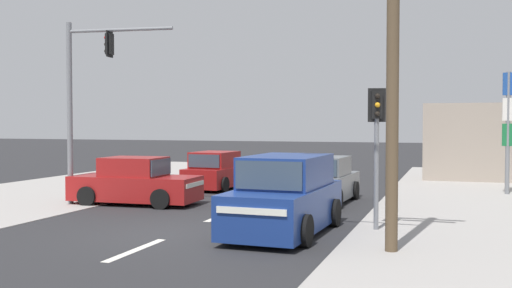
# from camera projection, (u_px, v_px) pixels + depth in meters

# --- Properties ---
(ground_plane) EXTENTS (140.00, 140.00, 0.00)m
(ground_plane) POSITION_uv_depth(u_px,v_px,m) (177.00, 233.00, 14.58)
(ground_plane) COLOR #28282B
(lane_dash_near) EXTENTS (0.20, 2.40, 0.01)m
(lane_dash_near) POSITION_uv_depth(u_px,v_px,m) (136.00, 250.00, 12.68)
(lane_dash_near) COLOR silver
(lane_dash_near) RESTS_ON ground
(lane_dash_mid) EXTENTS (0.20, 2.40, 0.01)m
(lane_dash_mid) POSITION_uv_depth(u_px,v_px,m) (223.00, 215.00, 17.42)
(lane_dash_mid) COLOR silver
(lane_dash_mid) RESTS_ON ground
(lane_dash_far) EXTENTS (0.20, 2.40, 0.01)m
(lane_dash_far) POSITION_uv_depth(u_px,v_px,m) (272.00, 195.00, 22.16)
(lane_dash_far) COLOR silver
(lane_dash_far) RESTS_ON ground
(kerb_left_verge) EXTENTS (8.00, 40.00, 0.02)m
(kerb_left_verge) POSITION_uv_depth(u_px,v_px,m) (8.00, 199.00, 21.05)
(kerb_left_verge) COLOR #A39E99
(kerb_left_verge) RESTS_ON ground
(utility_pole_foreground_right) EXTENTS (3.78, 0.51, 8.96)m
(utility_pole_foreground_right) POSITION_uv_depth(u_px,v_px,m) (386.00, 19.00, 12.36)
(utility_pole_foreground_right) COLOR brown
(utility_pole_foreground_right) RESTS_ON ground
(traffic_signal_mast) EXTENTS (3.67, 0.54, 6.00)m
(traffic_signal_mast) POSITION_uv_depth(u_px,v_px,m) (85.00, 88.00, 19.64)
(traffic_signal_mast) COLOR slate
(traffic_signal_mast) RESTS_ON ground
(pedestal_signal_right_kerb) EXTENTS (0.44, 0.31, 3.56)m
(pedestal_signal_right_kerb) POSITION_uv_depth(u_px,v_px,m) (377.00, 134.00, 14.90)
(pedestal_signal_right_kerb) COLOR slate
(pedestal_signal_right_kerb) RESTS_ON ground
(sedan_crossing_left) EXTENTS (2.04, 4.31, 1.56)m
(sedan_crossing_left) POSITION_uv_depth(u_px,v_px,m) (322.00, 182.00, 20.14)
(sedan_crossing_left) COLOR slate
(sedan_crossing_left) RESTS_ON ground
(hatchback_kerbside_parked) EXTENTS (1.94, 3.72, 1.53)m
(hatchback_kerbside_parked) POSITION_uv_depth(u_px,v_px,m) (217.00, 172.00, 24.43)
(hatchback_kerbside_parked) COLOR maroon
(hatchback_kerbside_parked) RESTS_ON ground
(sedan_receding_far) EXTENTS (4.30, 2.02, 1.56)m
(sedan_receding_far) POSITION_uv_depth(u_px,v_px,m) (135.00, 183.00, 19.81)
(sedan_receding_far) COLOR maroon
(sedan_receding_far) RESTS_ON ground
(suv_oncoming_near) EXTENTS (2.19, 4.60, 1.90)m
(suv_oncoming_near) POSITION_uv_depth(u_px,v_px,m) (285.00, 197.00, 14.62)
(suv_oncoming_near) COLOR navy
(suv_oncoming_near) RESTS_ON ground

